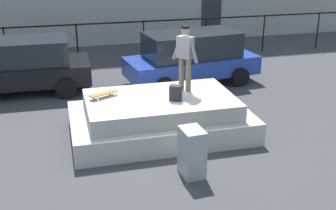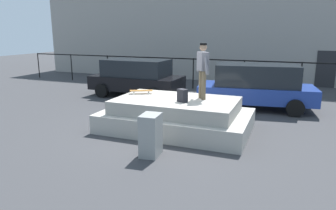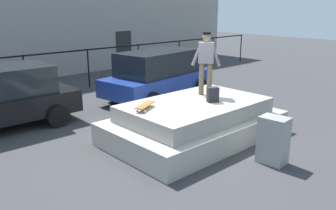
% 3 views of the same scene
% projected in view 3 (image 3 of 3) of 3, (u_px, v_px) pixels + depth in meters
% --- Properties ---
extents(ground_plane, '(60.00, 60.00, 0.00)m').
position_uv_depth(ground_plane, '(190.00, 142.00, 9.06)').
color(ground_plane, '#38383A').
extents(concrete_ledge, '(4.53, 2.78, 0.99)m').
position_uv_depth(concrete_ledge, '(195.00, 121.00, 9.22)').
color(concrete_ledge, '#ADA89E').
rests_on(concrete_ledge, ground_plane).
extents(skateboarder, '(0.57, 0.70, 1.70)m').
position_uv_depth(skateboarder, '(206.00, 59.00, 9.51)').
color(skateboarder, brown).
rests_on(skateboarder, concrete_ledge).
extents(skateboard, '(0.77, 0.52, 0.12)m').
position_uv_depth(skateboard, '(145.00, 105.00, 8.39)').
color(skateboard, brown).
rests_on(skateboard, concrete_ledge).
extents(backpack, '(0.34, 0.31, 0.39)m').
position_uv_depth(backpack, '(213.00, 95.00, 9.00)').
color(backpack, black).
rests_on(backpack, concrete_ledge).
extents(car_blue_hatchback_mid, '(4.67, 2.54, 1.77)m').
position_uv_depth(car_blue_hatchback_mid, '(159.00, 74.00, 13.02)').
color(car_blue_hatchback_mid, navy).
rests_on(car_blue_hatchback_mid, ground_plane).
extents(utility_box, '(0.49, 0.64, 1.06)m').
position_uv_depth(utility_box, '(273.00, 140.00, 7.72)').
color(utility_box, gray).
rests_on(utility_box, ground_plane).
extents(fence_row, '(24.06, 0.06, 1.63)m').
position_uv_depth(fence_row, '(58.00, 63.00, 13.84)').
color(fence_row, black).
rests_on(fence_row, ground_plane).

